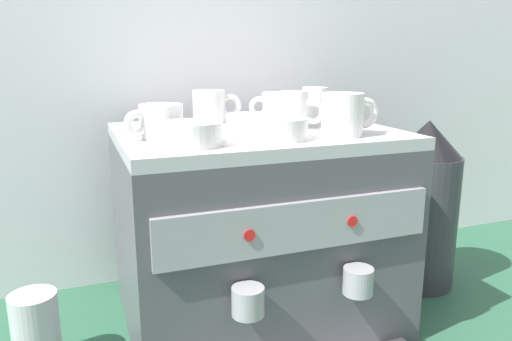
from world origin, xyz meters
TOP-DOWN VIEW (x-y plane):
  - ground_plane at (0.00, 0.00)m, footprint 4.00×4.00m
  - tiled_backsplash_wall at (0.00, 0.32)m, footprint 2.80×0.03m
  - espresso_machine at (0.00, -0.00)m, footprint 0.57×0.54m
  - ceramic_cup_0 at (-0.21, -0.03)m, footprint 0.11×0.08m
  - ceramic_cup_1 at (0.13, -0.13)m, footprint 0.12×0.08m
  - ceramic_cup_2 at (0.08, -0.01)m, footprint 0.08×0.09m
  - ceramic_cup_3 at (0.21, 0.12)m, footprint 0.10×0.06m
  - ceramic_cup_4 at (0.10, 0.13)m, footprint 0.10×0.06m
  - ceramic_cup_5 at (-0.06, 0.14)m, footprint 0.11×0.07m
  - ceramic_bowl_0 at (-0.02, -0.01)m, footprint 0.10×0.10m
  - ceramic_bowl_1 at (0.00, -0.13)m, footprint 0.10×0.10m
  - ceramic_bowl_2 at (-0.17, -0.13)m, footprint 0.10×0.10m
  - ceramic_bowl_3 at (0.18, 0.02)m, footprint 0.11×0.11m
  - coffee_grinder at (0.46, 0.02)m, footprint 0.18×0.18m
  - milk_pitcher at (-0.46, -0.02)m, footprint 0.09×0.09m

SIDE VIEW (x-z plane):
  - ground_plane at x=0.00m, z-range 0.00..0.00m
  - milk_pitcher at x=-0.46m, z-range 0.00..0.15m
  - coffee_grinder at x=0.46m, z-range 0.00..0.43m
  - espresso_machine at x=0.00m, z-range 0.00..0.44m
  - ceramic_bowl_0 at x=-0.02m, z-range 0.44..0.47m
  - ceramic_bowl_1 at x=0.00m, z-range 0.44..0.48m
  - ceramic_bowl_2 at x=-0.17m, z-range 0.44..0.48m
  - ceramic_bowl_3 at x=0.18m, z-range 0.44..0.48m
  - tiled_backsplash_wall at x=0.00m, z-range 0.00..0.94m
  - ceramic_cup_0 at x=-0.21m, z-range 0.44..0.50m
  - ceramic_cup_4 at x=0.10m, z-range 0.44..0.50m
  - ceramic_cup_5 at x=-0.06m, z-range 0.44..0.51m
  - ceramic_cup_3 at x=0.21m, z-range 0.44..0.51m
  - ceramic_cup_2 at x=0.08m, z-range 0.44..0.51m
  - ceramic_cup_1 at x=0.13m, z-range 0.44..0.52m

